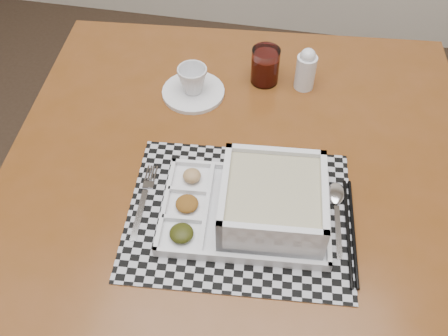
{
  "coord_description": "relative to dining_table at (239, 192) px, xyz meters",
  "views": [
    {
      "loc": [
        0.87,
        0.19,
        1.55
      ],
      "look_at": [
        0.74,
        0.81,
        0.81
      ],
      "focal_mm": 40.0,
      "sensor_mm": 36.0,
      "label": 1
    }
  ],
  "objects": [
    {
      "name": "juice_glass",
      "position": [
        0.01,
        0.29,
        0.12
      ],
      "size": [
        0.07,
        0.07,
        0.09
      ],
      "color": "white",
      "rests_on": "dining_table"
    },
    {
      "name": "creamer_bottle",
      "position": [
        0.11,
        0.29,
        0.13
      ],
      "size": [
        0.05,
        0.05,
        0.11
      ],
      "color": "silver",
      "rests_on": "dining_table"
    },
    {
      "name": "spoon",
      "position": [
        0.2,
        -0.04,
        0.08
      ],
      "size": [
        0.04,
        0.18,
        0.01
      ],
      "color": "silver",
      "rests_on": "placemat"
    },
    {
      "name": "dining_table",
      "position": [
        0.0,
        0.0,
        0.0
      ],
      "size": [
        1.09,
        1.09,
        0.75
      ],
      "color": "#5B3110",
      "rests_on": "ground"
    },
    {
      "name": "serving_tray",
      "position": [
        0.06,
        -0.11,
        0.12
      ],
      "size": [
        0.34,
        0.25,
        0.09
      ],
      "color": "silver",
      "rests_on": "placemat"
    },
    {
      "name": "chopsticks",
      "position": [
        0.23,
        -0.12,
        0.08
      ],
      "size": [
        0.04,
        0.24,
        0.01
      ],
      "color": "black",
      "rests_on": "placemat"
    },
    {
      "name": "saucer",
      "position": [
        -0.15,
        0.21,
        0.08
      ],
      "size": [
        0.15,
        0.15,
        0.01
      ],
      "primitive_type": "cylinder",
      "color": "silver",
      "rests_on": "dining_table"
    },
    {
      "name": "fork",
      "position": [
        -0.17,
        -0.12,
        0.08
      ],
      "size": [
        0.03,
        0.19,
        0.0
      ],
      "color": "silver",
      "rests_on": "placemat"
    },
    {
      "name": "cup",
      "position": [
        -0.15,
        0.21,
        0.12
      ],
      "size": [
        0.09,
        0.09,
        0.07
      ],
      "primitive_type": "imported",
      "rotation": [
        0.0,
        0.0,
        0.4
      ],
      "color": "silver",
      "rests_on": "saucer"
    },
    {
      "name": "placemat",
      "position": [
        0.02,
        -0.11,
        0.08
      ],
      "size": [
        0.46,
        0.38,
        0.0
      ],
      "primitive_type": "cube",
      "rotation": [
        0.0,
        0.0,
        0.09
      ],
      "color": "#9F9EA6",
      "rests_on": "dining_table"
    }
  ]
}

